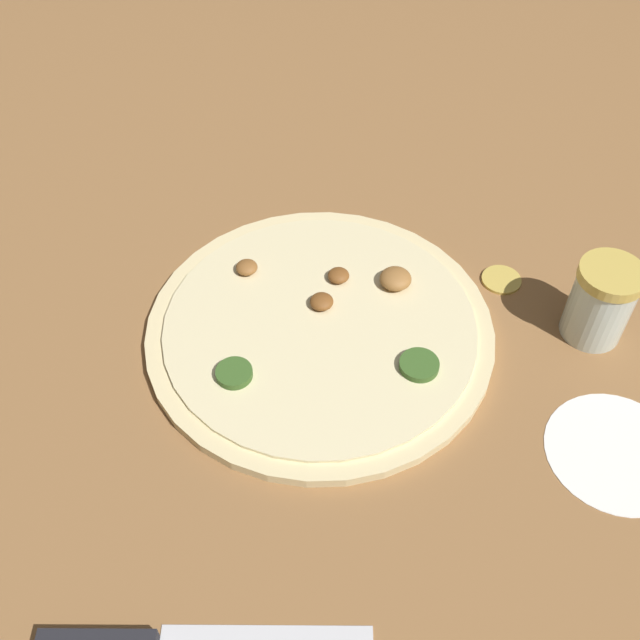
# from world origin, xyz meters

# --- Properties ---
(ground_plane) EXTENTS (3.00, 3.00, 0.00)m
(ground_plane) POSITION_xyz_m (0.00, 0.00, 0.00)
(ground_plane) COLOR olive
(pizza) EXTENTS (0.37, 0.37, 0.03)m
(pizza) POSITION_xyz_m (0.00, -0.00, 0.01)
(pizza) COLOR beige
(pizza) RESTS_ON ground_plane
(spice_jar) EXTENTS (0.07, 0.07, 0.09)m
(spice_jar) POSITION_xyz_m (0.02, -0.29, 0.05)
(spice_jar) COLOR silver
(spice_jar) RESTS_ON ground_plane
(loose_cap) EXTENTS (0.04, 0.04, 0.01)m
(loose_cap) POSITION_xyz_m (0.09, -0.20, 0.00)
(loose_cap) COLOR gold
(loose_cap) RESTS_ON ground_plane
(flour_patch) EXTENTS (0.13, 0.13, 0.00)m
(flour_patch) POSITION_xyz_m (-0.13, -0.29, 0.00)
(flour_patch) COLOR white
(flour_patch) RESTS_ON ground_plane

